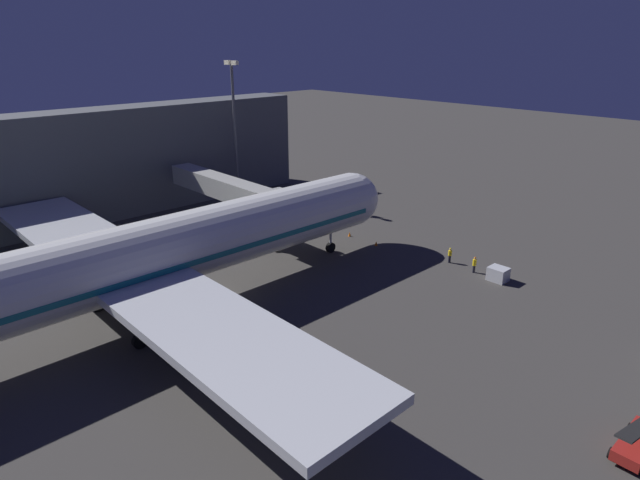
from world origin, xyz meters
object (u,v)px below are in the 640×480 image
at_px(ground_crew_under_port_wing, 474,264).
at_px(apron_floodlight_mast, 235,123).
at_px(ground_crew_by_belt_loader, 450,255).
at_px(traffic_cone_nose_starboard, 350,234).
at_px(belt_loader, 638,441).
at_px(traffic_cone_nose_port, 376,243).
at_px(airliner_at_gate, 124,264).
at_px(jet_bridge, 235,191).
at_px(baggage_container_near_belt, 498,274).

bearing_deg(ground_crew_under_port_wing, apron_floodlight_mast, 2.85).
xyz_separation_m(ground_crew_by_belt_loader, traffic_cone_nose_starboard, (13.43, 1.92, -0.68)).
xyz_separation_m(belt_loader, traffic_cone_nose_port, (33.24, -14.66, -0.57)).
xyz_separation_m(airliner_at_gate, traffic_cone_nose_starboard, (2.20, -29.62, -5.32)).
height_order(jet_bridge, ground_crew_by_belt_loader, jet_bridge).
height_order(belt_loader, traffic_cone_nose_starboard, belt_loader).
relative_size(belt_loader, traffic_cone_nose_port, 13.69).
relative_size(airliner_at_gate, baggage_container_near_belt, 33.24).
bearing_deg(baggage_container_near_belt, belt_loader, 138.22).
bearing_deg(traffic_cone_nose_port, apron_floodlight_mast, 0.94).
relative_size(baggage_container_near_belt, ground_crew_under_port_wing, 1.05).
height_order(jet_bridge, apron_floodlight_mast, apron_floodlight_mast).
bearing_deg(traffic_cone_nose_port, ground_crew_under_port_wing, -172.89).
relative_size(baggage_container_near_belt, traffic_cone_nose_port, 3.41).
bearing_deg(airliner_at_gate, jet_bridge, -58.06).
height_order(baggage_container_near_belt, ground_crew_by_belt_loader, ground_crew_by_belt_loader).
relative_size(apron_floodlight_mast, ground_crew_by_belt_loader, 11.77).
xyz_separation_m(ground_crew_by_belt_loader, ground_crew_under_port_wing, (-3.29, 0.39, 0.03)).
bearing_deg(jet_bridge, traffic_cone_nose_port, -145.31).
bearing_deg(traffic_cone_nose_starboard, baggage_container_near_belt, -175.38).
bearing_deg(traffic_cone_nose_starboard, airliner_at_gate, 94.25).
relative_size(jet_bridge, belt_loader, 3.04).
relative_size(traffic_cone_nose_port, traffic_cone_nose_starboard, 1.00).
xyz_separation_m(airliner_at_gate, apron_floodlight_mast, (25.50, -29.17, 6.08)).
distance_m(ground_crew_by_belt_loader, traffic_cone_nose_starboard, 13.58).
bearing_deg(jet_bridge, airliner_at_gate, 121.94).
distance_m(airliner_at_gate, ground_crew_by_belt_loader, 33.80).
xyz_separation_m(airliner_at_gate, belt_loader, (-35.44, -14.97, -4.75)).
height_order(airliner_at_gate, ground_crew_under_port_wing, airliner_at_gate).
height_order(baggage_container_near_belt, traffic_cone_nose_port, baggage_container_near_belt).
xyz_separation_m(airliner_at_gate, jet_bridge, (12.24, -19.63, 0.11)).
distance_m(jet_bridge, ground_crew_under_port_wing, 29.52).
height_order(apron_floodlight_mast, traffic_cone_nose_port, apron_floodlight_mast).
bearing_deg(ground_crew_under_port_wing, jet_bridge, 23.31).
relative_size(airliner_at_gate, apron_floodlight_mast, 3.06).
bearing_deg(ground_crew_by_belt_loader, traffic_cone_nose_starboard, 8.15).
relative_size(belt_loader, traffic_cone_nose_starboard, 13.69).
distance_m(ground_crew_under_port_wing, traffic_cone_nose_port, 12.44).
bearing_deg(ground_crew_under_port_wing, traffic_cone_nose_starboard, 5.25).
distance_m(airliner_at_gate, baggage_container_near_belt, 35.99).
bearing_deg(traffic_cone_nose_port, belt_loader, 156.21).
bearing_deg(apron_floodlight_mast, jet_bridge, 144.28).
xyz_separation_m(baggage_container_near_belt, ground_crew_under_port_wing, (2.76, 0.04, 0.27)).
relative_size(jet_bridge, traffic_cone_nose_port, 41.62).
bearing_deg(traffic_cone_nose_starboard, apron_floodlight_mast, 1.12).
distance_m(baggage_container_near_belt, ground_crew_under_port_wing, 2.77).
height_order(ground_crew_under_port_wing, traffic_cone_nose_port, ground_crew_under_port_wing).
xyz_separation_m(apron_floodlight_mast, traffic_cone_nose_port, (-27.70, -0.46, -11.39)).
relative_size(ground_crew_by_belt_loader, traffic_cone_nose_port, 3.15).
bearing_deg(belt_loader, ground_crew_by_belt_loader, -34.40).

